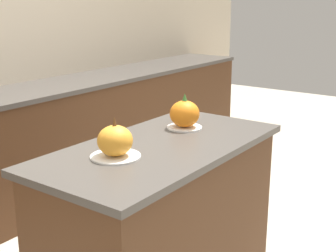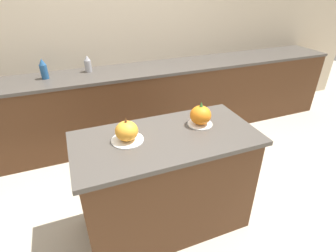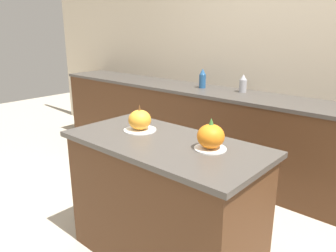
{
  "view_description": "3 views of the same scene",
  "coord_description": "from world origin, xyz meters",
  "views": [
    {
      "loc": [
        -1.75,
        -1.31,
        1.59
      ],
      "look_at": [
        0.03,
        -0.02,
        0.98
      ],
      "focal_mm": 50.0,
      "sensor_mm": 36.0,
      "label": 1
    },
    {
      "loc": [
        -0.58,
        -1.5,
        1.89
      ],
      "look_at": [
        0.03,
        0.04,
        0.95
      ],
      "focal_mm": 28.0,
      "sensor_mm": 36.0,
      "label": 2
    },
    {
      "loc": [
        1.34,
        -1.47,
        1.59
      ],
      "look_at": [
        -0.0,
        0.05,
        0.98
      ],
      "focal_mm": 35.0,
      "sensor_mm": 36.0,
      "label": 3
    }
  ],
  "objects": [
    {
      "name": "pumpkin_cake_right",
      "position": [
        0.31,
        0.07,
        0.97
      ],
      "size": [
        0.19,
        0.19,
        0.19
      ],
      "color": "white",
      "rests_on": "kitchen_island"
    },
    {
      "name": "kitchen_island",
      "position": [
        0.0,
        0.0,
        0.45
      ],
      "size": [
        1.35,
        0.67,
        0.89
      ],
      "color": "#4C2D19",
      "rests_on": "ground_plane"
    },
    {
      "name": "pumpkin_cake_left",
      "position": [
        -0.28,
        0.05,
        0.96
      ],
      "size": [
        0.23,
        0.23,
        0.19
      ],
      "color": "white",
      "rests_on": "kitchen_island"
    }
  ]
}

